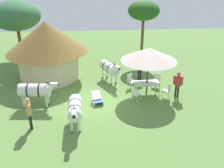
% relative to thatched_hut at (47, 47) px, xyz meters
% --- Properties ---
extents(ground_plane, '(36.00, 36.00, 0.00)m').
position_rel_thatched_hut_xyz_m(ground_plane, '(2.95, -3.95, -2.26)').
color(ground_plane, '#5E853F').
extents(thatched_hut, '(5.48, 5.48, 3.96)m').
position_rel_thatched_hut_xyz_m(thatched_hut, '(0.00, 0.00, 0.00)').
color(thatched_hut, beige).
rests_on(thatched_hut, ground_plane).
extents(shade_umbrella, '(3.31, 3.31, 2.95)m').
position_rel_thatched_hut_xyz_m(shade_umbrella, '(6.35, -3.11, 0.31)').
color(shade_umbrella, '#4D3B20').
rests_on(shade_umbrella, ground_plane).
extents(patio_dining_table, '(1.53, 0.89, 0.74)m').
position_rel_thatched_hut_xyz_m(patio_dining_table, '(6.35, -3.11, -1.60)').
color(patio_dining_table, silver).
rests_on(patio_dining_table, ground_plane).
extents(patio_chair_near_lawn, '(0.61, 0.61, 0.90)m').
position_rel_thatched_hut_xyz_m(patio_chair_near_lawn, '(7.19, -2.14, -1.74)').
color(patio_chair_near_lawn, white).
rests_on(patio_chair_near_lawn, ground_plane).
extents(patio_chair_near_hut, '(0.61, 0.61, 0.90)m').
position_rel_thatched_hut_xyz_m(patio_chair_near_hut, '(5.48, -2.16, -1.74)').
color(patio_chair_near_hut, silver).
rests_on(patio_chair_near_hut, ground_plane).
extents(patio_chair_west_end, '(0.61, 0.61, 0.90)m').
position_rel_thatched_hut_xyz_m(patio_chair_west_end, '(5.46, -4.04, -1.74)').
color(patio_chair_west_end, white).
rests_on(patio_chair_west_end, ground_plane).
extents(patio_chair_east_end, '(0.59, 0.60, 0.90)m').
position_rel_thatched_hut_xyz_m(patio_chair_east_end, '(7.44, -3.78, -1.74)').
color(patio_chair_east_end, silver).
rests_on(patio_chair_east_end, ground_plane).
extents(guest_beside_umbrella, '(0.56, 0.29, 1.59)m').
position_rel_thatched_hut_xyz_m(guest_beside_umbrella, '(6.26, -1.13, -1.30)').
color(guest_beside_umbrella, black).
rests_on(guest_beside_umbrella, ground_plane).
extents(guest_behind_table, '(0.52, 0.40, 1.64)m').
position_rel_thatched_hut_xyz_m(guest_behind_table, '(8.06, -3.70, -1.27)').
color(guest_behind_table, black).
rests_on(guest_behind_table, ground_plane).
extents(standing_watcher, '(0.37, 0.56, 1.69)m').
position_rel_thatched_hut_xyz_m(standing_watcher, '(-0.04, -6.29, -1.24)').
color(standing_watcher, black).
rests_on(standing_watcher, ground_plane).
extents(striped_lounge_chair, '(0.71, 0.91, 0.64)m').
position_rel_thatched_hut_xyz_m(striped_lounge_chair, '(3.24, -4.06, -2.00)').
color(striped_lounge_chair, '#2C69AB').
rests_on(striped_lounge_chair, ground_plane).
extents(zebra_nearest_camera, '(0.71, 2.32, 1.51)m').
position_rel_thatched_hut_xyz_m(zebra_nearest_camera, '(2.12, -6.22, -1.28)').
color(zebra_nearest_camera, silver).
rests_on(zebra_nearest_camera, ground_plane).
extents(zebra_by_umbrella, '(2.36, 0.86, 1.53)m').
position_rel_thatched_hut_xyz_m(zebra_by_umbrella, '(-0.16, -4.11, -1.26)').
color(zebra_by_umbrella, silver).
rests_on(zebra_by_umbrella, ground_plane).
extents(zebra_toward_hut, '(1.30, 2.04, 1.50)m').
position_rel_thatched_hut_xyz_m(zebra_toward_hut, '(4.19, -1.05, -1.29)').
color(zebra_toward_hut, silver).
rests_on(zebra_toward_hut, ground_plane).
extents(acacia_tree_behind_hut, '(2.50, 2.50, 4.82)m').
position_rel_thatched_hut_xyz_m(acacia_tree_behind_hut, '(7.19, 3.07, 1.76)').
color(acacia_tree_behind_hut, brown).
rests_on(acacia_tree_behind_hut, ground_plane).
extents(acacia_tree_left_background, '(3.97, 3.97, 4.79)m').
position_rel_thatched_hut_xyz_m(acacia_tree_left_background, '(-3.02, 4.42, 1.33)').
color(acacia_tree_left_background, brown).
rests_on(acacia_tree_left_background, ground_plane).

